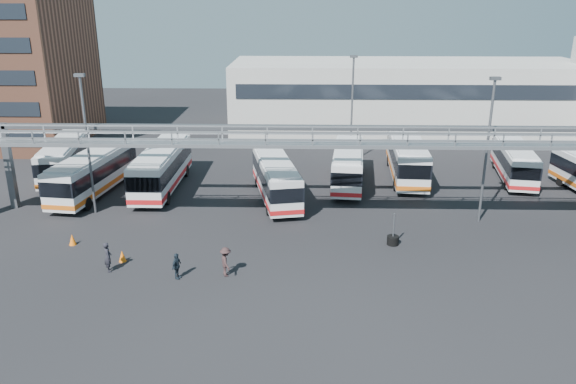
{
  "coord_description": "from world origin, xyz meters",
  "views": [
    {
      "loc": [
        -0.69,
        -30.61,
        14.98
      ],
      "look_at": [
        -1.62,
        6.0,
        2.42
      ],
      "focal_mm": 35.0,
      "sensor_mm": 36.0,
      "label": 1
    }
  ],
  "objects_px": {
    "bus_2": "(162,167)",
    "tire_stack": "(393,239)",
    "bus_0": "(65,157)",
    "pedestrian_a": "(108,257)",
    "light_pole_left": "(87,137)",
    "bus_6": "(407,157)",
    "pedestrian_c": "(226,262)",
    "bus_8": "(514,160)",
    "bus_1": "(93,172)",
    "bus_4": "(276,178)",
    "pedestrian_d": "(177,266)",
    "light_pole_mid": "(488,143)",
    "light_pole_back": "(352,104)",
    "bus_5": "(348,164)",
    "cone_left": "(122,256)",
    "cone_right": "(72,240)"
  },
  "relations": [
    {
      "from": "bus_2",
      "to": "bus_8",
      "type": "height_order",
      "value": "bus_2"
    },
    {
      "from": "light_pole_left",
      "to": "cone_left",
      "type": "height_order",
      "value": "light_pole_left"
    },
    {
      "from": "light_pole_back",
      "to": "bus_5",
      "type": "height_order",
      "value": "light_pole_back"
    },
    {
      "from": "light_pole_left",
      "to": "light_pole_mid",
      "type": "height_order",
      "value": "same"
    },
    {
      "from": "pedestrian_d",
      "to": "light_pole_back",
      "type": "bearing_deg",
      "value": -8.62
    },
    {
      "from": "light_pole_left",
      "to": "bus_1",
      "type": "relative_size",
      "value": 0.9
    },
    {
      "from": "bus_4",
      "to": "cone_left",
      "type": "relative_size",
      "value": 15.2
    },
    {
      "from": "bus_2",
      "to": "tire_stack",
      "type": "xyz_separation_m",
      "value": [
        17.48,
        -10.83,
        -1.57
      ]
    },
    {
      "from": "bus_0",
      "to": "bus_5",
      "type": "distance_m",
      "value": 25.0
    },
    {
      "from": "light_pole_left",
      "to": "pedestrian_c",
      "type": "height_order",
      "value": "light_pole_left"
    },
    {
      "from": "bus_4",
      "to": "pedestrian_d",
      "type": "bearing_deg",
      "value": -121.51
    },
    {
      "from": "light_pole_mid",
      "to": "bus_6",
      "type": "bearing_deg",
      "value": 108.57
    },
    {
      "from": "light_pole_left",
      "to": "light_pole_back",
      "type": "distance_m",
      "value": 24.41
    },
    {
      "from": "bus_5",
      "to": "pedestrian_a",
      "type": "distance_m",
      "value": 22.57
    },
    {
      "from": "bus_6",
      "to": "bus_8",
      "type": "relative_size",
      "value": 1.13
    },
    {
      "from": "bus_6",
      "to": "tire_stack",
      "type": "bearing_deg",
      "value": -98.86
    },
    {
      "from": "light_pole_back",
      "to": "pedestrian_a",
      "type": "distance_m",
      "value": 28.7
    },
    {
      "from": "bus_2",
      "to": "pedestrian_c",
      "type": "bearing_deg",
      "value": -64.54
    },
    {
      "from": "bus_6",
      "to": "light_pole_left",
      "type": "bearing_deg",
      "value": -155.31
    },
    {
      "from": "light_pole_left",
      "to": "cone_left",
      "type": "xyz_separation_m",
      "value": [
        4.53,
        -8.14,
        -5.37
      ]
    },
    {
      "from": "cone_left",
      "to": "bus_4",
      "type": "bearing_deg",
      "value": 52.72
    },
    {
      "from": "light_pole_left",
      "to": "pedestrian_d",
      "type": "bearing_deg",
      "value": -50.95
    },
    {
      "from": "bus_5",
      "to": "light_pole_back",
      "type": "bearing_deg",
      "value": 89.36
    },
    {
      "from": "light_pole_left",
      "to": "light_pole_mid",
      "type": "distance_m",
      "value": 28.02
    },
    {
      "from": "light_pole_mid",
      "to": "bus_6",
      "type": "xyz_separation_m",
      "value": [
        -3.45,
        10.26,
        -3.78
      ]
    },
    {
      "from": "bus_1",
      "to": "bus_8",
      "type": "height_order",
      "value": "bus_1"
    },
    {
      "from": "bus_6",
      "to": "pedestrian_c",
      "type": "height_order",
      "value": "bus_6"
    },
    {
      "from": "bus_2",
      "to": "bus_8",
      "type": "bearing_deg",
      "value": 6.92
    },
    {
      "from": "light_pole_mid",
      "to": "cone_left",
      "type": "height_order",
      "value": "light_pole_mid"
    },
    {
      "from": "light_pole_left",
      "to": "pedestrian_c",
      "type": "bearing_deg",
      "value": -41.66
    },
    {
      "from": "pedestrian_d",
      "to": "tire_stack",
      "type": "bearing_deg",
      "value": -51.79
    },
    {
      "from": "bus_6",
      "to": "pedestrian_c",
      "type": "bearing_deg",
      "value": -121.3
    },
    {
      "from": "bus_0",
      "to": "pedestrian_a",
      "type": "height_order",
      "value": "bus_0"
    },
    {
      "from": "light_pole_mid",
      "to": "bus_8",
      "type": "bearing_deg",
      "value": 59.86
    },
    {
      "from": "bus_0",
      "to": "light_pole_back",
      "type": "bearing_deg",
      "value": 1.79
    },
    {
      "from": "light_pole_mid",
      "to": "tire_stack",
      "type": "xyz_separation_m",
      "value": [
        -6.77,
        -4.25,
        -5.36
      ]
    },
    {
      "from": "light_pole_mid",
      "to": "cone_right",
      "type": "xyz_separation_m",
      "value": [
        -27.44,
        -4.79,
        -5.36
      ]
    },
    {
      "from": "bus_0",
      "to": "bus_1",
      "type": "distance_m",
      "value": 6.34
    },
    {
      "from": "cone_left",
      "to": "tire_stack",
      "type": "bearing_deg",
      "value": 9.8
    },
    {
      "from": "bus_2",
      "to": "pedestrian_d",
      "type": "bearing_deg",
      "value": -73.79
    },
    {
      "from": "bus_5",
      "to": "pedestrian_d",
      "type": "relative_size",
      "value": 6.93
    },
    {
      "from": "bus_4",
      "to": "bus_8",
      "type": "height_order",
      "value": "bus_4"
    },
    {
      "from": "bus_1",
      "to": "pedestrian_c",
      "type": "height_order",
      "value": "bus_1"
    },
    {
      "from": "light_pole_mid",
      "to": "bus_5",
      "type": "bearing_deg",
      "value": 136.47
    },
    {
      "from": "bus_0",
      "to": "cone_right",
      "type": "height_order",
      "value": "bus_0"
    },
    {
      "from": "bus_4",
      "to": "pedestrian_d",
      "type": "distance_m",
      "value": 14.52
    },
    {
      "from": "pedestrian_c",
      "to": "tire_stack",
      "type": "relative_size",
      "value": 0.81
    },
    {
      "from": "tire_stack",
      "to": "bus_8",
      "type": "bearing_deg",
      "value": 48.68
    },
    {
      "from": "light_pole_left",
      "to": "pedestrian_a",
      "type": "height_order",
      "value": "light_pole_left"
    },
    {
      "from": "light_pole_left",
      "to": "pedestrian_a",
      "type": "distance_m",
      "value": 11.36
    }
  ]
}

